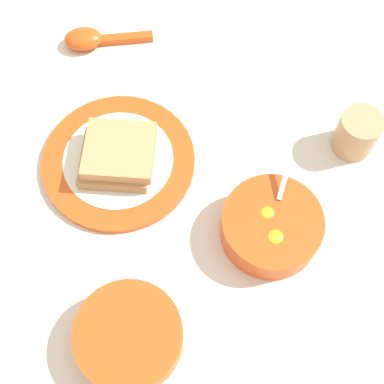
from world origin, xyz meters
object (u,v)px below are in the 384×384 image
egg_bowl (271,226)px  toast_plate (119,163)px  toast_sandwich (118,155)px  soup_spoon (91,39)px  drinking_cup (357,133)px  congee_bowl (129,336)px

egg_bowl → toast_plate: (-0.15, 0.19, -0.02)m
egg_bowl → toast_sandwich: (-0.15, 0.19, 0.01)m
soup_spoon → drinking_cup: 0.46m
egg_bowl → drinking_cup: size_ratio=2.04×
congee_bowl → drinking_cup: bearing=16.7°
soup_spoon → congee_bowl: (-0.13, -0.48, 0.01)m
toast_plate → soup_spoon: bearing=79.2°
soup_spoon → drinking_cup: bearing=-51.0°
toast_plate → drinking_cup: drinking_cup is taller
toast_sandwich → congee_bowl: bearing=-109.1°
egg_bowl → toast_sandwich: 0.24m
toast_sandwich → soup_spoon: bearing=79.3°
toast_sandwich → congee_bowl: (-0.08, -0.24, -0.01)m
egg_bowl → toast_plate: bearing=127.7°
drinking_cup → toast_sandwich: bearing=160.3°
soup_spoon → congee_bowl: size_ratio=1.09×
toast_sandwich → egg_bowl: bearing=-52.0°
soup_spoon → congee_bowl: 0.50m
congee_bowl → drinking_cup: drinking_cup is taller
egg_bowl → drinking_cup: (0.18, 0.07, 0.01)m
soup_spoon → toast_plate: bearing=-100.8°
toast_sandwich → congee_bowl: 0.26m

